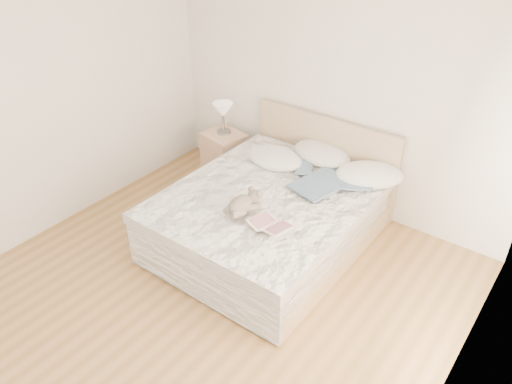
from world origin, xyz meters
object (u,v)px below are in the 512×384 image
Objects in this scene: bed at (272,215)px; photo_book at (269,153)px; childrens_book at (271,225)px; nightstand at (224,155)px; teddy_bear at (241,210)px; table_lamp at (223,112)px.

bed is 6.35× the size of photo_book.
bed is 0.68m from childrens_book.
bed is 5.96× the size of childrens_book.
bed is 1.42m from nightstand.
nightstand is (-1.22, 0.72, -0.03)m from bed.
teddy_bear reaches higher than nightstand.
nightstand is 1.51× the size of table_lamp.
bed is 0.78m from photo_book.
teddy_bear is (0.01, -0.50, 0.34)m from bed.
childrens_book is at bearing -56.42° from bed.
photo_book is at bearing 140.36° from childrens_book.
childrens_book is (0.33, -0.50, 0.32)m from bed.
teddy_bear is (-0.33, 0.00, 0.02)m from childrens_book.
photo_book is at bearing 127.92° from bed.
table_lamp reaches higher than teddy_bear.
photo_book and childrens_book have the same top height.
childrens_book is 0.33m from teddy_bear.
photo_book is at bearing 120.19° from teddy_bear.
photo_book is 1.03× the size of teddy_bear.
table_lamp is 1.79m from teddy_bear.
teddy_bear reaches higher than photo_book.
photo_book is (0.81, -0.20, -0.20)m from table_lamp.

